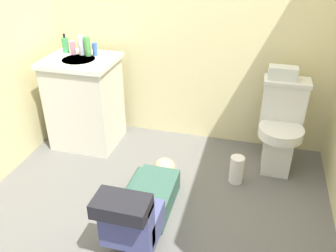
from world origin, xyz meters
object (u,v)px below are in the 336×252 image
object	(u,v)px
vanity_cabinet	(85,101)
tissue_box	(283,73)
soap_dispenser	(65,45)
person_plumber	(143,204)
faucet	(86,48)
paper_towel_roll	(237,170)
bottle_pink	(73,48)
toilet	(280,127)
bottle_clear	(81,45)
bottle_green	(87,46)
bottle_blue	(95,49)

from	to	relation	value
vanity_cabinet	tissue_box	world-z (taller)	tissue_box
vanity_cabinet	soap_dispenser	distance (m)	0.52
person_plumber	tissue_box	distance (m)	1.46
faucet	paper_towel_roll	world-z (taller)	faucet
bottle_pink	tissue_box	bearing A→B (deg)	1.85
toilet	bottle_clear	size ratio (longest dim) A/B	4.48
tissue_box	toilet	bearing A→B (deg)	-63.57
bottle_pink	bottle_green	world-z (taller)	bottle_green
bottle_clear	bottle_green	distance (m)	0.07
vanity_cabinet	bottle_blue	bearing A→B (deg)	47.71
faucet	bottle_clear	bearing A→B (deg)	-120.02
tissue_box	bottle_pink	xyz separation A→B (m)	(-1.76, -0.06, 0.08)
vanity_cabinet	tissue_box	size ratio (longest dim) A/B	3.73
bottle_pink	bottle_green	xyz separation A→B (m)	(0.14, -0.00, 0.02)
faucet	bottle_green	world-z (taller)	bottle_green
vanity_cabinet	bottle_pink	bearing A→B (deg)	139.37
soap_dispenser	paper_towel_roll	bearing A→B (deg)	-13.53
toilet	bottle_green	size ratio (longest dim) A/B	4.54
tissue_box	bottle_blue	size ratio (longest dim) A/B	2.01
person_plumber	bottle_blue	distance (m)	1.43
vanity_cabinet	paper_towel_roll	size ratio (longest dim) A/B	3.56
toilet	soap_dispenser	world-z (taller)	soap_dispenser
soap_dispenser	bottle_blue	bearing A→B (deg)	-2.68
faucet	bottle_blue	distance (m)	0.10
bottle_clear	paper_towel_roll	size ratio (longest dim) A/B	0.73
bottle_green	bottle_clear	bearing A→B (deg)	166.75
soap_dispenser	person_plumber	bearing A→B (deg)	-44.55
soap_dispenser	bottle_pink	world-z (taller)	soap_dispenser
bottle_green	paper_towel_roll	world-z (taller)	bottle_green
soap_dispenser	bottle_blue	xyz separation A→B (m)	(0.29, -0.01, -0.01)
bottle_green	bottle_pink	bearing A→B (deg)	178.53
bottle_pink	faucet	bearing A→B (deg)	26.14
toilet	tissue_box	xyz separation A→B (m)	(-0.05, 0.09, 0.43)
vanity_cabinet	toilet	bearing A→B (deg)	1.87
vanity_cabinet	paper_towel_roll	world-z (taller)	vanity_cabinet
toilet	tissue_box	world-z (taller)	tissue_box
toilet	faucet	bearing A→B (deg)	177.16
person_plumber	bottle_pink	bearing A→B (deg)	133.85
tissue_box	soap_dispenser	size ratio (longest dim) A/B	1.33
vanity_cabinet	bottle_blue	world-z (taller)	bottle_blue
faucet	bottle_blue	bearing A→B (deg)	-18.98
soap_dispenser	bottle_clear	size ratio (longest dim) A/B	0.99
toilet	bottle_clear	distance (m)	1.81
tissue_box	soap_dispenser	xyz separation A→B (m)	(-1.85, -0.03, 0.09)
vanity_cabinet	bottle_clear	size ratio (longest dim) A/B	4.90
vanity_cabinet	tissue_box	xyz separation A→B (m)	(1.66, 0.15, 0.38)
person_plumber	bottle_green	bearing A→B (deg)	129.24
bottle_blue	faucet	bearing A→B (deg)	161.02
soap_dispenser	faucet	bearing A→B (deg)	6.01
toilet	soap_dispenser	distance (m)	1.97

